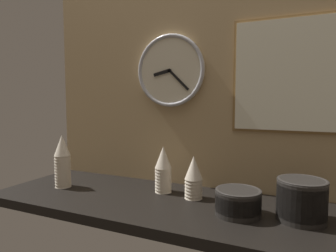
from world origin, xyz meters
TOP-DOWN VIEW (x-y plane):
  - ground_plane at (0.00, 0.00)cm, footprint 160.00×56.00cm
  - wall_tiled_back at (0.00, 26.50)cm, footprint 160.00×3.00cm
  - cup_stack_far_left at (-56.43, -3.52)cm, footprint 7.78×7.78cm
  - cup_stack_center at (-8.14, 9.38)cm, footprint 7.78×7.78cm
  - cup_stack_center_right at (7.58, 6.76)cm, footprint 7.78×7.78cm
  - bowl_stack_far_right at (50.26, -0.25)cm, footprint 17.04×17.04cm
  - bowl_stack_right at (28.85, -3.85)cm, footprint 17.04×17.04cm
  - wall_clock at (-10.98, 23.47)cm, footprint 35.71×2.70cm
  - menu_board at (43.24, 24.35)cm, footprint 46.32×1.32cm

SIDE VIEW (x-z plane):
  - ground_plane at x=0.00cm, z-range -4.00..0.00cm
  - bowl_stack_right at x=28.85cm, z-range 0.28..9.90cm
  - bowl_stack_far_right at x=50.26cm, z-range 0.27..15.15cm
  - cup_stack_center_right at x=7.58cm, z-range 0.00..18.59cm
  - cup_stack_center at x=-8.14cm, z-range 0.00..21.39cm
  - cup_stack_far_left at x=-56.43cm, z-range 0.00..25.59cm
  - wall_tiled_back at x=0.00cm, z-range 0.00..105.00cm
  - menu_board at x=43.24cm, z-range 28.29..77.60cm
  - wall_clock at x=-10.98cm, z-range 39.02..74.72cm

